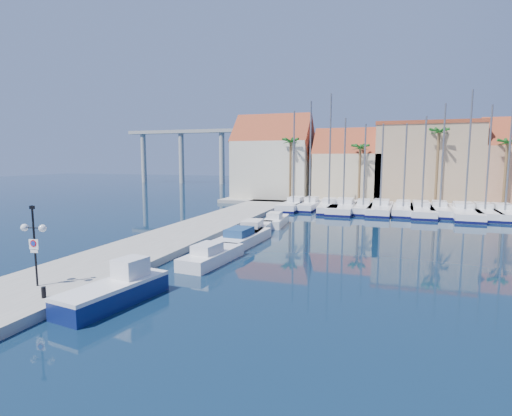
# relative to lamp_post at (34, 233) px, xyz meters

# --- Properties ---
(ground) EXTENTS (260.00, 260.00, 0.00)m
(ground) POSITION_rel_lamp_post_xyz_m (8.81, 1.17, -3.18)
(ground) COLOR black
(ground) RESTS_ON ground
(quay_west) EXTENTS (6.00, 77.00, 0.50)m
(quay_west) POSITION_rel_lamp_post_xyz_m (-0.19, 14.67, -2.93)
(quay_west) COLOR gray
(quay_west) RESTS_ON ground
(shore_north) EXTENTS (54.00, 16.00, 0.50)m
(shore_north) POSITION_rel_lamp_post_xyz_m (18.81, 49.17, -2.93)
(shore_north) COLOR gray
(shore_north) RESTS_ON ground
(lamp_post) EXTENTS (1.38, 0.49, 4.08)m
(lamp_post) POSITION_rel_lamp_post_xyz_m (0.00, 0.00, 0.00)
(lamp_post) COLOR black
(lamp_post) RESTS_ON quay_west
(bollard) EXTENTS (0.21, 0.21, 0.52)m
(bollard) POSITION_rel_lamp_post_xyz_m (1.72, -1.25, -2.42)
(bollard) COLOR black
(bollard) RESTS_ON quay_west
(fishing_boat) EXTENTS (2.78, 5.87, 1.97)m
(fishing_boat) POSITION_rel_lamp_post_xyz_m (4.45, 0.37, -2.52)
(fishing_boat) COLOR navy
(fishing_boat) RESTS_ON ground
(motorboat_west_0) EXTENTS (2.45, 5.99, 1.40)m
(motorboat_west_0) POSITION_rel_lamp_post_xyz_m (5.71, 8.42, -2.67)
(motorboat_west_0) COLOR white
(motorboat_west_0) RESTS_ON ground
(motorboat_west_1) EXTENTS (2.78, 7.30, 1.40)m
(motorboat_west_1) POSITION_rel_lamp_post_xyz_m (5.61, 14.63, -2.67)
(motorboat_west_1) COLOR white
(motorboat_west_1) RESTS_ON ground
(motorboat_west_2) EXTENTS (2.74, 7.03, 1.40)m
(motorboat_west_2) POSITION_rel_lamp_post_xyz_m (5.24, 18.72, -2.67)
(motorboat_west_2) COLOR white
(motorboat_west_2) RESTS_ON ground
(motorboat_west_3) EXTENTS (2.25, 5.88, 1.40)m
(motorboat_west_3) POSITION_rel_lamp_post_xyz_m (5.76, 24.22, -2.67)
(motorboat_west_3) COLOR white
(motorboat_west_3) RESTS_ON ground
(sailboat_0) EXTENTS (3.02, 9.79, 13.00)m
(sailboat_0) POSITION_rel_lamp_post_xyz_m (4.73, 37.61, -2.58)
(sailboat_0) COLOR white
(sailboat_0) RESTS_ON ground
(sailboat_1) EXTENTS (2.71, 8.67, 14.25)m
(sailboat_1) POSITION_rel_lamp_post_xyz_m (6.80, 38.15, -2.53)
(sailboat_1) COLOR white
(sailboat_1) RESTS_ON ground
(sailboat_2) EXTENTS (3.17, 9.55, 14.88)m
(sailboat_2) POSITION_rel_lamp_post_xyz_m (9.48, 36.95, -2.54)
(sailboat_2) COLOR white
(sailboat_2) RESTS_ON ground
(sailboat_3) EXTENTS (3.38, 11.50, 11.84)m
(sailboat_3) POSITION_rel_lamp_post_xyz_m (11.36, 37.26, -2.62)
(sailboat_3) COLOR white
(sailboat_3) RESTS_ON ground
(sailboat_4) EXTENTS (2.25, 8.49, 11.05)m
(sailboat_4) POSITION_rel_lamp_post_xyz_m (13.80, 37.24, -2.59)
(sailboat_4) COLOR white
(sailboat_4) RESTS_ON ground
(sailboat_5) EXTENTS (3.34, 10.51, 11.05)m
(sailboat_5) POSITION_rel_lamp_post_xyz_m (15.90, 37.36, -2.61)
(sailboat_5) COLOR white
(sailboat_5) RESTS_ON ground
(sailboat_6) EXTENTS (2.87, 9.24, 11.00)m
(sailboat_6) POSITION_rel_lamp_post_xyz_m (18.57, 37.23, -2.60)
(sailboat_6) COLOR white
(sailboat_6) RESTS_ON ground
(sailboat_7) EXTENTS (2.82, 10.40, 11.73)m
(sailboat_7) POSITION_rel_lamp_post_xyz_m (20.64, 36.90, -2.61)
(sailboat_7) COLOR white
(sailboat_7) RESTS_ON ground
(sailboat_8) EXTENTS (2.94, 9.19, 13.25)m
(sailboat_8) POSITION_rel_lamp_post_xyz_m (22.76, 37.89, -2.56)
(sailboat_8) COLOR white
(sailboat_8) RESTS_ON ground
(sailboat_9) EXTENTS (3.57, 11.60, 14.50)m
(sailboat_9) POSITION_rel_lamp_post_xyz_m (25.30, 36.75, -2.59)
(sailboat_9) COLOR white
(sailboat_9) RESTS_ON ground
(sailboat_10) EXTENTS (3.01, 9.69, 12.82)m
(sailboat_10) POSITION_rel_lamp_post_xyz_m (27.46, 37.16, -2.58)
(sailboat_10) COLOR white
(sailboat_10) RESTS_ON ground
(sailboat_11) EXTENTS (2.81, 9.80, 14.17)m
(sailboat_11) POSITION_rel_lamp_post_xyz_m (29.44, 37.08, -2.56)
(sailboat_11) COLOR white
(sailboat_11) RESTS_ON ground
(building_0) EXTENTS (12.30, 9.00, 13.50)m
(building_0) POSITION_rel_lamp_post_xyz_m (-1.19, 48.17, 3.35)
(building_0) COLOR beige
(building_0) RESTS_ON shore_north
(building_1) EXTENTS (10.30, 8.00, 11.00)m
(building_1) POSITION_rel_lamp_post_xyz_m (10.81, 48.17, 2.12)
(building_1) COLOR beige
(building_1) RESTS_ON shore_north
(building_2) EXTENTS (14.20, 10.20, 11.50)m
(building_2) POSITION_rel_lamp_post_xyz_m (21.81, 49.17, 3.08)
(building_2) COLOR tan
(building_2) RESTS_ON shore_north
(palm_0) EXTENTS (2.60, 2.60, 10.15)m
(palm_0) POSITION_rel_lamp_post_xyz_m (2.81, 43.17, 5.90)
(palm_0) COLOR brown
(palm_0) RESTS_ON shore_north
(palm_1) EXTENTS (2.60, 2.60, 9.15)m
(palm_1) POSITION_rel_lamp_post_xyz_m (12.81, 43.17, 4.96)
(palm_1) COLOR brown
(palm_1) RESTS_ON shore_north
(palm_2) EXTENTS (2.60, 2.60, 11.15)m
(palm_2) POSITION_rel_lamp_post_xyz_m (22.81, 43.17, 6.84)
(palm_2) COLOR brown
(palm_2) RESTS_ON shore_north
(palm_3) EXTENTS (2.60, 2.60, 9.65)m
(palm_3) POSITION_rel_lamp_post_xyz_m (30.81, 43.17, 5.43)
(palm_3) COLOR brown
(palm_3) RESTS_ON shore_north
(viaduct) EXTENTS (48.00, 2.20, 14.45)m
(viaduct) POSITION_rel_lamp_post_xyz_m (-30.26, 83.17, 7.07)
(viaduct) COLOR #9E9E99
(viaduct) RESTS_ON ground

